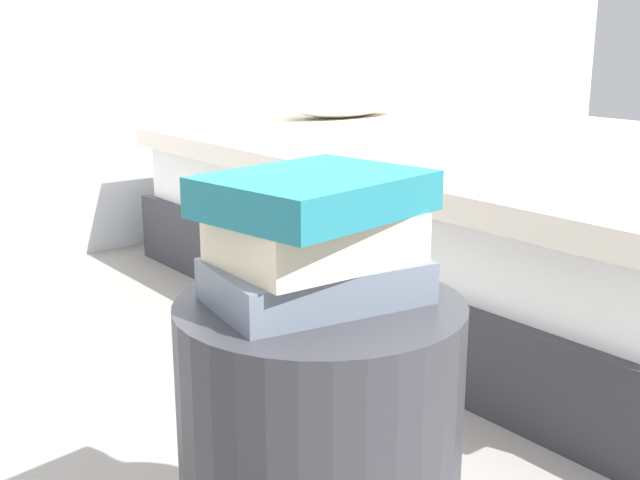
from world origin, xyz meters
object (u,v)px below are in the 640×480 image
bed (503,211)px  side_table (320,464)px  book_teal (317,193)px  book_slate (317,280)px  book_cream (318,237)px

bed → side_table: (-1.37, -0.82, -0.01)m
book_teal → book_slate: bearing=-105.9°
bed → book_teal: bed is taller
side_table → book_teal: (0.00, 0.01, 0.36)m
book_teal → bed: bearing=21.8°
side_table → book_cream: size_ratio=1.99×
book_slate → book_cream: book_cream is taller
bed → book_slate: 1.60m
book_slate → side_table: bearing=-99.3°
side_table → book_cream: book_cream is taller
book_slate → bed: bearing=39.7°
book_slate → book_teal: (0.00, 0.00, 0.11)m
bed → book_cream: 1.61m
book_cream → book_teal: (-0.00, 0.00, 0.05)m
book_slate → book_teal: 0.11m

